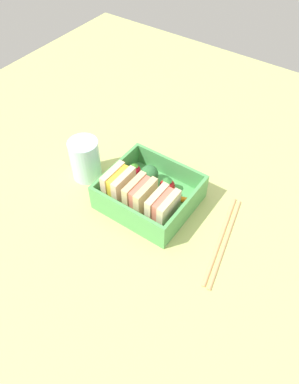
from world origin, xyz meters
TOP-DOWN VIEW (x-y plane):
  - ground_plane at (0.00, 0.00)cm, footprint 120.00×120.00cm
  - bento_tray at (0.00, 0.00)cm, footprint 15.91×14.51cm
  - bento_rim at (0.00, 0.00)cm, footprint 15.91×14.51cm
  - sandwich_left at (-4.70, 2.86)cm, footprint 3.59×5.72cm
  - sandwich_center_left at (0.00, 2.86)cm, footprint 3.59×5.72cm
  - sandwich_center at (4.70, 2.86)cm, footprint 3.59×5.72cm
  - carrot_stick_far_left at (-5.32, -2.65)cm, footprint 4.14×2.18cm
  - strawberry_far_left at (-1.81, -3.08)cm, footprint 2.91×2.91cm
  - broccoli_floret at (2.05, -2.83)cm, footprint 3.43×3.43cm
  - strawberry_left at (5.64, -3.08)cm, footprint 2.45×2.45cm
  - chopstick_pair at (-15.28, 0.09)cm, footprint 5.66×19.31cm
  - drinking_glass at (14.09, 1.23)cm, footprint 5.70×5.70cm

SIDE VIEW (x-z plane):
  - ground_plane at x=0.00cm, z-range -2.00..0.00cm
  - chopstick_pair at x=-15.28cm, z-range 0.00..0.70cm
  - bento_tray at x=0.00cm, z-range 0.00..1.20cm
  - carrot_stick_far_left at x=-5.32cm, z-range 1.20..2.22cm
  - strawberry_left at x=5.64cm, z-range 1.02..4.07cm
  - strawberry_far_left at x=-1.81cm, z-range 1.02..4.53cm
  - bento_rim at x=0.00cm, z-range 1.20..5.39cm
  - broccoli_floret at x=2.05cm, z-range 1.52..5.80cm
  - drinking_glass at x=14.09cm, z-range 0.00..8.34cm
  - sandwich_left at x=-4.70cm, z-range 1.20..7.22cm
  - sandwich_center_left at x=0.00cm, z-range 1.20..7.22cm
  - sandwich_center at x=4.70cm, z-range 1.20..7.22cm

